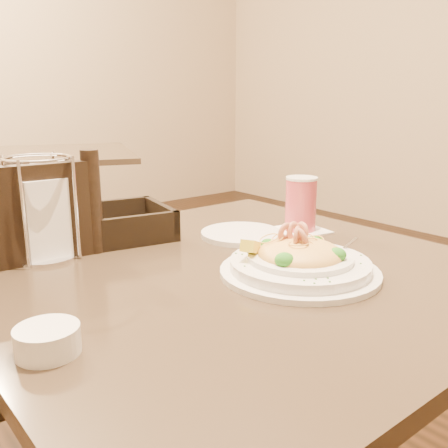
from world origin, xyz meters
TOP-DOWN VIEW (x-y plane):
  - main_table at (0.00, 0.00)m, footprint 0.90×0.90m
  - background_table at (0.46, 2.14)m, footprint 1.17×1.17m
  - dining_chair_near at (-0.32, 0.39)m, footprint 0.45×0.45m
  - pasta_bowl at (0.07, -0.11)m, footprint 0.31×0.28m
  - drink_glass at (0.29, 0.10)m, footprint 0.13×0.13m
  - bread_basket at (-0.07, 0.32)m, footprint 0.28×0.24m
  - napkin_caddy at (-0.24, 0.28)m, footprint 0.13×0.13m
  - side_plate at (0.16, 0.15)m, footprint 0.22×0.22m
  - butter_ramekin at (-0.38, -0.10)m, footprint 0.10×0.10m

SIDE VIEW (x-z plane):
  - main_table at x=0.00m, z-range 0.13..0.86m
  - background_table at x=0.46m, z-range 0.13..0.86m
  - dining_chair_near at x=-0.32m, z-range 0.03..0.96m
  - side_plate at x=0.16m, z-range 0.72..0.73m
  - butter_ramekin at x=-0.38m, z-range 0.72..0.76m
  - bread_basket at x=-0.07m, z-range 0.71..0.78m
  - pasta_bowl at x=0.07m, z-range 0.70..0.79m
  - drink_glass at x=0.29m, z-range 0.72..0.85m
  - napkin_caddy at x=-0.24m, z-range 0.71..0.91m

